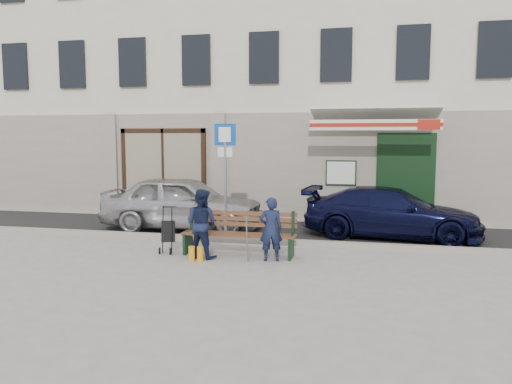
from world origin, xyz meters
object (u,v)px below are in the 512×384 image
(car_navy, at_px, (391,213))
(woman, at_px, (201,223))
(bench, at_px, (236,234))
(man, at_px, (271,229))
(parking_sign, at_px, (225,162))
(stroller, at_px, (168,232))
(car_silver, at_px, (183,203))

(car_navy, height_order, woman, woman)
(bench, bearing_deg, man, -20.95)
(car_navy, relative_size, man, 3.32)
(parking_sign, height_order, bench, parking_sign)
(car_navy, bearing_deg, stroller, 125.29)
(man, bearing_deg, stroller, -21.88)
(bench, relative_size, man, 1.86)
(man, bearing_deg, woman, -14.55)
(parking_sign, height_order, man, parking_sign)
(woman, bearing_deg, stroller, -2.75)
(man, distance_m, woman, 1.45)
(parking_sign, bearing_deg, man, -53.32)
(car_silver, xyz_separation_m, car_navy, (5.41, 0.14, -0.11))
(parking_sign, bearing_deg, woman, -91.87)
(man, xyz_separation_m, woman, (-1.45, -0.04, 0.07))
(bench, bearing_deg, car_navy, 39.27)
(woman, bearing_deg, bench, -137.30)
(parking_sign, height_order, stroller, parking_sign)
(car_silver, xyz_separation_m, man, (2.94, -2.83, -0.09))
(bench, distance_m, stroller, 1.51)
(bench, relative_size, stroller, 2.43)
(car_navy, bearing_deg, bench, 134.69)
(car_navy, xyz_separation_m, man, (-2.47, -2.97, 0.02))
(man, height_order, stroller, man)
(car_silver, xyz_separation_m, stroller, (0.64, -2.60, -0.30))
(stroller, bearing_deg, parking_sign, 44.88)
(bench, height_order, stroller, stroller)
(stroller, bearing_deg, bench, -14.49)
(car_silver, height_order, car_navy, car_silver)
(car_navy, distance_m, stroller, 5.50)
(man, bearing_deg, bench, -37.01)
(car_navy, height_order, man, man)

